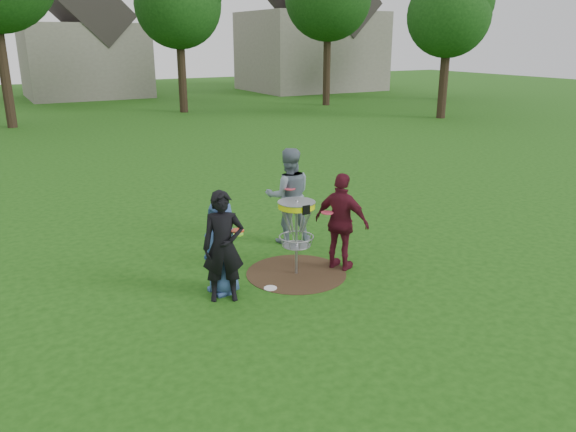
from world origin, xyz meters
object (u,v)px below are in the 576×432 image
player_grey (289,196)px  player_maroon (342,222)px  player_blue (222,248)px  player_black (223,247)px  disc_golf_basket (296,219)px

player_grey → player_maroon: player_grey is taller
player_blue → player_grey: bearing=117.9°
player_black → player_maroon: size_ratio=1.01×
player_grey → disc_golf_basket: size_ratio=1.42×
player_maroon → disc_golf_basket: 0.86m
player_blue → player_grey: 2.67m
player_black → disc_golf_basket: bearing=33.0°
disc_golf_basket → player_maroon: bearing=-12.9°
player_blue → player_grey: player_grey is taller
player_black → player_maroon: (2.35, 0.13, -0.01)m
player_blue → player_maroon: bearing=78.1°
player_blue → player_black: player_black is taller
player_black → player_grey: (2.23, 1.85, 0.08)m
player_grey → disc_golf_basket: 1.68m
player_black → disc_golf_basket: 1.56m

